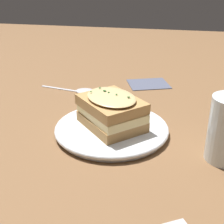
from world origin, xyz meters
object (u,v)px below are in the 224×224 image
at_px(dinner_plate, 112,128).
at_px(napkin, 148,84).
at_px(sandwich, 112,111).
at_px(spoon, 83,91).

xyz_separation_m(dinner_plate, napkin, (0.04, 0.30, -0.01)).
xyz_separation_m(sandwich, napkin, (0.05, 0.31, -0.05)).
xyz_separation_m(dinner_plate, sandwich, (-0.00, -0.00, 0.04)).
bearing_deg(dinner_plate, spoon, 121.18).
bearing_deg(spoon, sandwich, 41.39).
distance_m(spoon, napkin, 0.20).
relative_size(dinner_plate, napkin, 2.06).
bearing_deg(dinner_plate, napkin, 81.59).
bearing_deg(dinner_plate, sandwich, -96.43).
distance_m(dinner_plate, napkin, 0.31).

